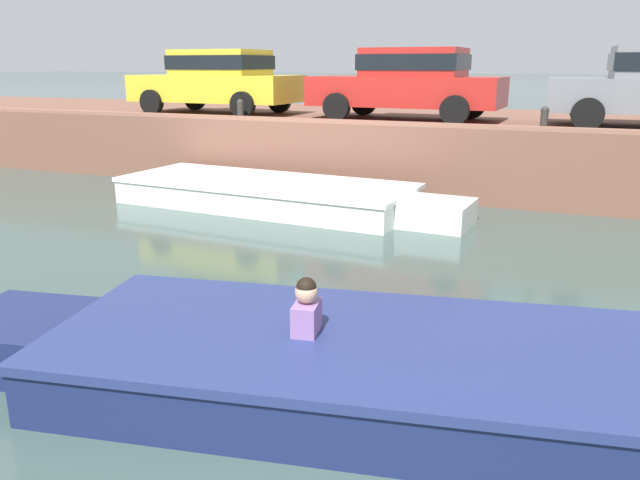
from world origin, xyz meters
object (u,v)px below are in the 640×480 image
car_left_inner_red (409,81)px  boat_moored_west_white (278,195)px  car_leftmost_yellow (218,79)px  mooring_bollard_west (240,108)px  mooring_bollard_mid (544,117)px  motorboat_passing (377,368)px

car_left_inner_red → boat_moored_west_white: bearing=-118.9°
boat_moored_west_white → car_leftmost_yellow: car_leftmost_yellow is taller
car_leftmost_yellow → mooring_bollard_west: car_leftmost_yellow is taller
boat_moored_west_white → mooring_bollard_west: size_ratio=15.85×
car_leftmost_yellow → car_left_inner_red: size_ratio=0.99×
boat_moored_west_white → mooring_bollard_mid: mooring_bollard_mid is taller
boat_moored_west_white → mooring_bollard_mid: 5.23m
mooring_bollard_west → car_leftmost_yellow: bearing=136.2°
boat_moored_west_white → car_left_inner_red: 4.13m
car_leftmost_yellow → mooring_bollard_mid: car_leftmost_yellow is taller
boat_moored_west_white → motorboat_passing: size_ratio=0.95×
car_left_inner_red → mooring_bollard_mid: car_left_inner_red is taller
car_leftmost_yellow → boat_moored_west_white: bearing=-44.7°
mooring_bollard_west → mooring_bollard_mid: bearing=0.0°
motorboat_passing → mooring_bollard_mid: (0.72, 8.02, 1.48)m
car_left_inner_red → mooring_bollard_west: size_ratio=9.57×
motorboat_passing → car_left_inner_red: 9.79m
motorboat_passing → mooring_bollard_west: size_ratio=16.64×
boat_moored_west_white → car_leftmost_yellow: bearing=135.3°
boat_moored_west_white → motorboat_passing: motorboat_passing is taller
car_left_inner_red → mooring_bollard_west: car_left_inner_red is taller
boat_moored_west_white → car_leftmost_yellow: (-3.15, 3.11, 2.10)m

